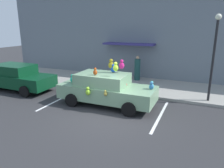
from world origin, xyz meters
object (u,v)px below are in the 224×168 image
parked_sedan_behind (17,77)px  pedestrian_near_shopfront (137,69)px  plush_covered_car (106,89)px  street_lamp_post (214,50)px  teddy_bear_on_sidewalk (113,82)px

parked_sedan_behind → pedestrian_near_shopfront: (6.12, 4.68, 0.12)m
plush_covered_car → pedestrian_near_shopfront: bearing=88.5°
street_lamp_post → pedestrian_near_shopfront: street_lamp_post is taller
plush_covered_car → pedestrian_near_shopfront: 4.79m
street_lamp_post → parked_sedan_behind: bearing=-169.0°
plush_covered_car → street_lamp_post: (4.64, 2.18, 1.87)m
teddy_bear_on_sidewalk → street_lamp_post: 5.84m
parked_sedan_behind → teddy_bear_on_sidewalk: size_ratio=7.39×
parked_sedan_behind → teddy_bear_on_sidewalk: (5.26, 2.50, -0.36)m
plush_covered_car → parked_sedan_behind: 5.99m
plush_covered_car → teddy_bear_on_sidewalk: 2.73m
street_lamp_post → teddy_bear_on_sidewalk: bearing=175.4°
pedestrian_near_shopfront → plush_covered_car: bearing=-91.5°
plush_covered_car → pedestrian_near_shopfront: (0.12, 4.79, 0.10)m
teddy_bear_on_sidewalk → pedestrian_near_shopfront: pedestrian_near_shopfront is taller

